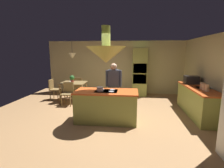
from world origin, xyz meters
TOP-DOWN VIEW (x-y plane):
  - ground at (0.00, 0.00)m, footprint 8.16×8.16m
  - wall_back at (0.00, 3.45)m, footprint 6.80×0.10m
  - wall_right at (3.25, 0.40)m, footprint 0.10×7.20m
  - kitchen_island at (0.00, -0.20)m, footprint 1.81×0.90m
  - counter_run_right at (2.84, 0.60)m, footprint 0.73×2.37m
  - oven_tower at (1.10, 3.04)m, footprint 0.66×0.62m
  - dining_table at (-1.70, 1.90)m, footprint 1.02×0.90m
  - person_at_island at (0.14, 0.52)m, footprint 0.53×0.22m
  - range_hood at (0.00, -0.20)m, footprint 1.10×1.10m
  - pendant_light_over_table at (-1.70, 1.90)m, footprint 0.32×0.32m
  - chair_facing_island at (-1.70, 1.23)m, footprint 0.40×0.40m
  - chair_by_back_wall at (-1.70, 2.57)m, footprint 0.40×0.40m
  - chair_at_corner at (-2.59, 1.90)m, footprint 0.40×0.40m
  - potted_plant_on_table at (-1.74, 1.87)m, footprint 0.20×0.20m
  - cup_on_table at (-1.76, 1.68)m, footprint 0.07×0.07m
  - canister_flour at (2.84, 0.02)m, footprint 0.12×0.12m
  - canister_sugar at (2.84, 0.20)m, footprint 0.13×0.13m
  - canister_tea at (2.84, 0.38)m, footprint 0.10×0.10m
  - microwave_on_counter at (2.84, 1.30)m, footprint 0.46×0.36m
  - cooking_pot_on_cooktop at (-0.16, -0.33)m, footprint 0.18×0.18m

SIDE VIEW (x-z plane):
  - ground at x=0.00m, z-range 0.00..0.00m
  - kitchen_island at x=0.00m, z-range -0.01..0.92m
  - counter_run_right at x=2.84m, z-range 0.01..0.92m
  - chair_facing_island at x=-1.70m, z-range 0.07..0.94m
  - chair_by_back_wall at x=-1.70m, z-range 0.07..0.94m
  - chair_at_corner at x=-2.59m, z-range 0.07..0.94m
  - dining_table at x=-1.70m, z-range 0.28..1.04m
  - cup_on_table at x=-1.76m, z-range 0.76..0.85m
  - potted_plant_on_table at x=-1.74m, z-range 0.78..1.08m
  - person_at_island at x=0.14m, z-range 0.12..1.77m
  - cooking_pot_on_cooktop at x=-0.16m, z-range 0.93..1.05m
  - canister_sugar at x=2.84m, z-range 0.91..1.10m
  - canister_tea at x=2.84m, z-range 0.91..1.10m
  - canister_flour at x=2.84m, z-range 0.91..1.11m
  - microwave_on_counter at x=2.84m, z-range 0.91..1.19m
  - oven_tower at x=1.10m, z-range 0.00..2.18m
  - wall_back at x=0.00m, z-range 0.00..2.55m
  - wall_right at x=3.25m, z-range 0.00..2.55m
  - pendant_light_over_table at x=-1.70m, z-range 1.45..2.27m
  - range_hood at x=0.00m, z-range 1.46..2.46m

